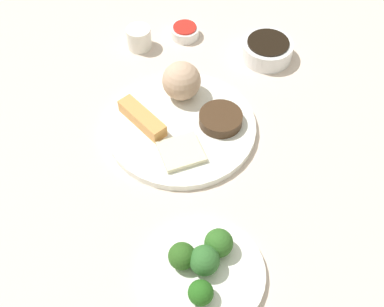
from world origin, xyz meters
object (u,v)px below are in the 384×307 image
sauce_ramekin_sweet_and_sour (185,32)px  teacup (139,38)px  soy_sauce_bowl (267,50)px  main_plate (182,125)px  broccoli_plate (205,273)px

sauce_ramekin_sweet_and_sour → teacup: 0.11m
soy_sauce_bowl → sauce_ramekin_sweet_and_sour: 0.20m
teacup → sauce_ramekin_sweet_and_sour: bearing=27.4°
soy_sauce_bowl → teacup: 0.29m
sauce_ramekin_sweet_and_sour → teacup: bearing=-152.6°
main_plate → broccoli_plate: bearing=-75.0°
broccoli_plate → soy_sauce_bowl: size_ratio=1.71×
soy_sauce_bowl → teacup: size_ratio=2.03×
main_plate → sauce_ramekin_sweet_and_sour: (-0.03, 0.29, 0.00)m
main_plate → broccoli_plate: 0.31m
broccoli_plate → teacup: teacup is taller
broccoli_plate → teacup: 0.58m
main_plate → soy_sauce_bowl: size_ratio=2.61×
broccoli_plate → soy_sauce_bowl: (0.08, 0.54, 0.01)m
main_plate → broccoli_plate: size_ratio=1.53×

